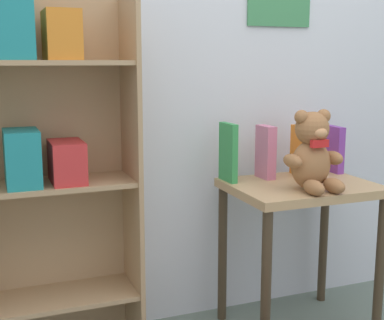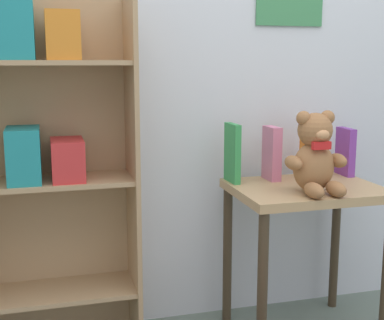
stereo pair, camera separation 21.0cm
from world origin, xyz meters
The scene contains 8 objects.
wall_back centered at (0.00, 1.32, 1.25)m, with size 4.80×0.07×2.50m.
bookshelf_side centered at (-0.82, 1.17, 0.81)m, with size 0.68×0.28×1.41m.
display_table centered at (0.21, 1.00, 0.54)m, with size 0.60×0.46×0.66m.
teddy_bear centered at (0.19, 0.89, 0.80)m, with size 0.24×0.22×0.32m.
book_standing_green centered at (-0.05, 1.15, 0.78)m, with size 0.03×0.13×0.25m, color #33934C.
book_standing_pink centered at (0.12, 1.15, 0.77)m, with size 0.04×0.11×0.23m, color #D17093.
book_standing_orange centered at (0.30, 1.15, 0.77)m, with size 0.04×0.12×0.22m, color orange.
book_standing_purple centered at (0.48, 1.15, 0.76)m, with size 0.03×0.13×0.21m, color purple.
Camera 2 is at (-0.81, -0.95, 1.16)m, focal length 50.00 mm.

